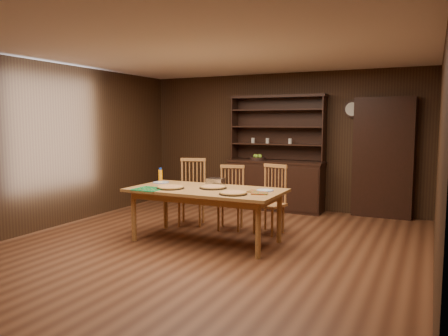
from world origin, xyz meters
The scene contains 20 objects.
floor centered at (0.00, 0.00, 0.00)m, with size 6.00×6.00×0.00m, color brown.
room_shell centered at (0.00, 0.00, 1.58)m, with size 6.00×6.00×6.00m.
china_hutch centered at (0.00, 2.75, 0.60)m, with size 1.84×0.52×2.17m.
doorway centered at (1.90, 2.90, 1.05)m, with size 1.00×0.18×2.10m, color black.
wall_clock centered at (1.35, 2.96, 1.90)m, with size 0.30×0.05×0.30m.
dining_table centered at (-0.14, 0.18, 0.68)m, with size 2.13×1.06×0.75m.
chair_left centered at (-0.85, 1.04, 0.57)m, with size 0.55×0.54×1.08m.
chair_center centered at (-0.15, 1.04, 0.53)m, with size 0.49×0.47×1.00m.
chair_right centered at (0.51, 1.07, 0.55)m, with size 0.51×0.49×1.03m.
pizza_left centered at (-0.59, -0.02, 0.77)m, with size 0.39×0.39×0.04m.
pizza_right centered at (0.40, -0.09, 0.77)m, with size 0.37×0.37×0.04m.
pizza_center centered at (-0.06, 0.25, 0.77)m, with size 0.39×0.39×0.04m.
cooling_rack centered at (-0.82, -0.22, 0.76)m, with size 0.36×0.36×0.02m, color #0DAF57, non-canonical shape.
plate_left centered at (-1.02, 0.39, 0.76)m, with size 0.24×0.24×0.02m.
plate_right centered at (0.67, 0.35, 0.76)m, with size 0.24×0.24×0.02m.
foil_dish centered at (-0.19, 0.57, 0.80)m, with size 0.25×0.18×0.10m, color white.
juice_bottle centered at (-1.13, 0.53, 0.85)m, with size 0.06×0.06×0.21m.
pot_holder_a centered at (0.69, 0.10, 0.76)m, with size 0.21×0.21×0.02m, color red.
pot_holder_b centered at (0.59, 0.23, 0.76)m, with size 0.19×0.19×0.01m, color red.
fruit_bowl centered at (-0.35, 2.69, 0.98)m, with size 0.30×0.30×0.12m.
Camera 1 is at (2.69, -5.11, 1.68)m, focal length 35.00 mm.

